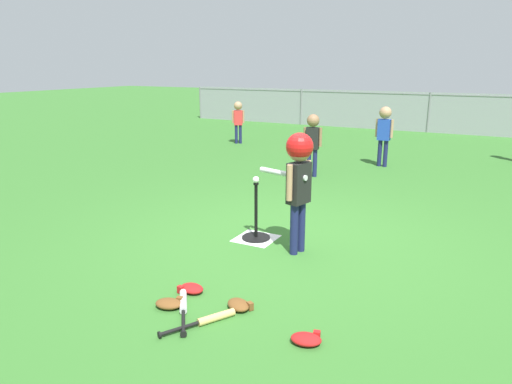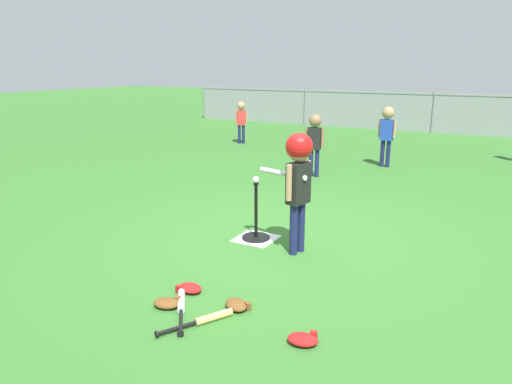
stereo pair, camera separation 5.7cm
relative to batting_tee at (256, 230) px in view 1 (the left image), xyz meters
name	(u,v)px [view 1 (the left image)]	position (x,y,z in m)	size (l,w,h in m)	color
ground_plane	(289,240)	(0.35, 0.12, -0.10)	(60.00, 60.00, 0.00)	#336B28
home_plate	(256,238)	(0.00, 0.00, -0.10)	(0.44, 0.44, 0.01)	white
batting_tee	(256,230)	(0.00, 0.00, 0.00)	(0.32, 0.32, 0.65)	black
baseball_on_tee	(256,180)	(0.00, 0.00, 0.59)	(0.07, 0.07, 0.07)	white
batter_child	(299,169)	(0.56, -0.15, 0.80)	(0.64, 0.35, 1.27)	#191E4C
fielder_deep_center	(313,137)	(-0.58, 3.18, 0.60)	(0.32, 0.22, 1.10)	#191E4C
fielder_near_left	(238,117)	(-3.53, 5.69, 0.57)	(0.27, 0.21, 1.04)	#191E4C
fielder_deep_left	(384,128)	(0.32, 4.62, 0.64)	(0.34, 0.23, 1.15)	#191E4C
spare_bat_silver	(183,305)	(0.22, -1.68, -0.07)	(0.44, 0.56, 0.06)	silver
spare_bat_wood	(209,319)	(0.53, -1.76, -0.07)	(0.36, 0.57, 0.06)	#DBB266
glove_by_plate	(191,288)	(0.11, -1.41, -0.07)	(0.24, 0.19, 0.07)	#B21919
glove_near_bats	(239,305)	(0.62, -1.46, -0.07)	(0.27, 0.25, 0.07)	brown
glove_tossed_aside	(169,304)	(0.11, -1.71, -0.07)	(0.25, 0.22, 0.07)	brown
glove_outfield_drop	(307,339)	(1.29, -1.66, -0.07)	(0.25, 0.21, 0.07)	#B21919
outfield_fence	(429,111)	(0.35, 10.03, 0.51)	(16.06, 0.06, 1.15)	slate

